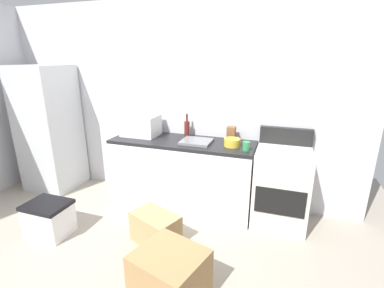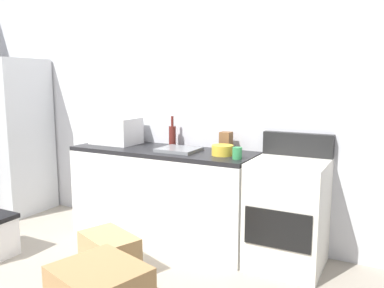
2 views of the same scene
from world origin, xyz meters
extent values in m
plane|color=#9E9384|center=(0.00, 0.00, 0.00)|extent=(6.00, 6.00, 0.00)
cube|color=silver|center=(0.00, 1.55, 1.30)|extent=(5.00, 0.10, 2.60)
cube|color=white|center=(0.30, 1.20, 0.43)|extent=(1.80, 0.60, 0.86)
cube|color=black|center=(0.30, 1.20, 0.88)|extent=(1.80, 0.60, 0.04)
cube|color=silver|center=(-1.75, 1.15, 0.90)|extent=(0.68, 0.66, 1.79)
cube|color=silver|center=(1.52, 1.20, 0.45)|extent=(0.60, 0.60, 0.90)
cube|color=black|center=(1.52, 0.90, 0.42)|extent=(0.52, 0.02, 0.30)
cube|color=black|center=(1.52, 1.46, 1.00)|extent=(0.60, 0.08, 0.20)
cube|color=white|center=(-0.30, 1.26, 1.04)|extent=(0.46, 0.34, 0.27)
cube|color=slate|center=(0.50, 1.17, 0.92)|extent=(0.36, 0.32, 0.03)
cylinder|color=#591E19|center=(0.30, 1.40, 1.00)|extent=(0.07, 0.07, 0.20)
cylinder|color=#591E19|center=(0.30, 1.40, 1.15)|extent=(0.03, 0.03, 0.10)
cylinder|color=#338C4C|center=(1.11, 1.08, 0.95)|extent=(0.08, 0.08, 0.10)
cube|color=brown|center=(0.88, 1.38, 0.99)|extent=(0.10, 0.10, 0.18)
cylinder|color=gold|center=(0.93, 1.18, 0.95)|extent=(0.19, 0.19, 0.09)
cube|color=tan|center=(0.30, 0.38, 0.17)|extent=(0.57, 0.47, 0.33)
camera|label=1|loc=(1.47, -1.87, 1.89)|focal=25.78mm
camera|label=2|loc=(2.30, -1.98, 1.55)|focal=37.24mm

